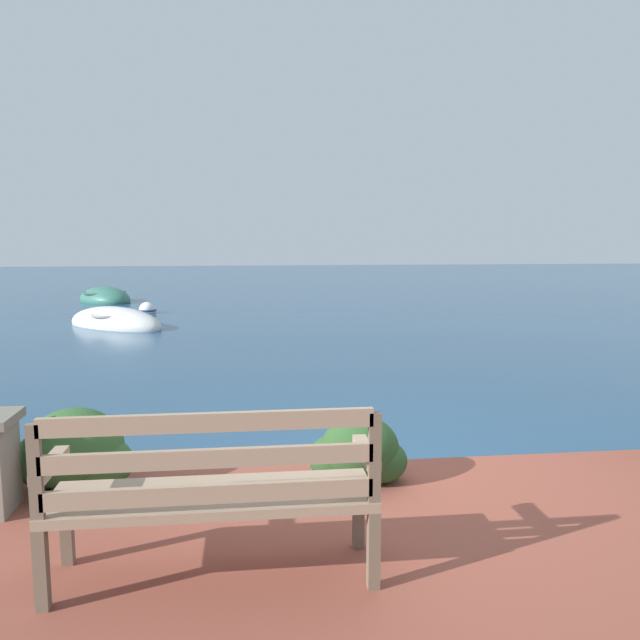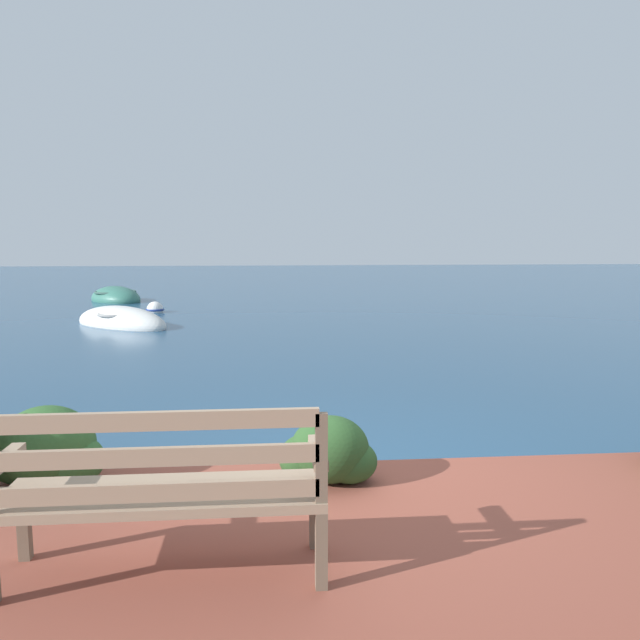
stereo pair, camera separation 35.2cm
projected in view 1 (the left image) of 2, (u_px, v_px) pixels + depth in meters
ground_plane at (381, 487)px, 4.92m from camera, size 80.00×80.00×0.00m
park_bench at (213, 490)px, 3.11m from camera, size 1.65×0.48×0.93m
hedge_clump_far_left at (74, 454)px, 4.33m from camera, size 0.83×0.60×0.57m
hedge_clump_left at (358, 453)px, 4.45m from camera, size 0.70×0.51×0.48m
rowboat_nearest at (115, 324)px, 13.75m from camera, size 2.71×2.43×0.79m
rowboat_mid at (105, 299)px, 19.18m from camera, size 2.34×2.52×0.81m
mooring_buoy at (147, 310)px, 16.27m from camera, size 0.48×0.48×0.43m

